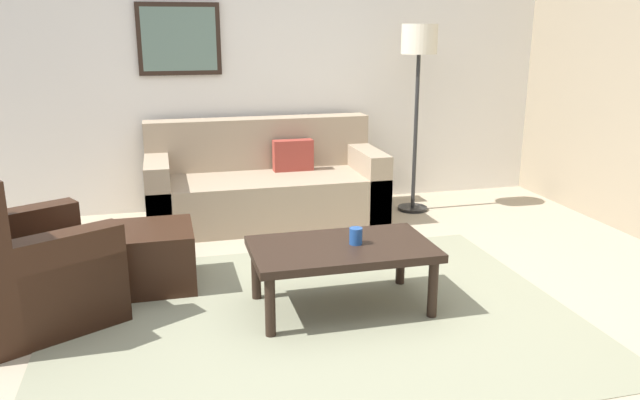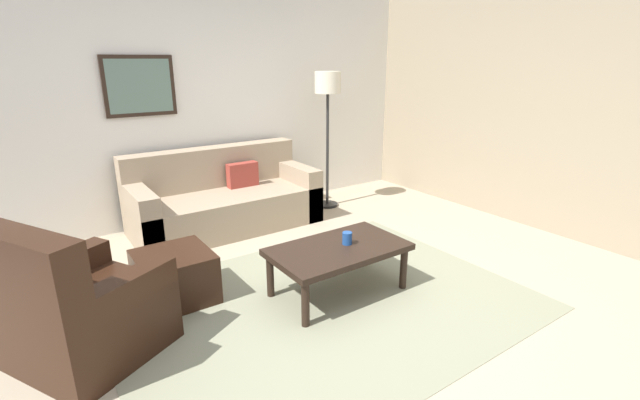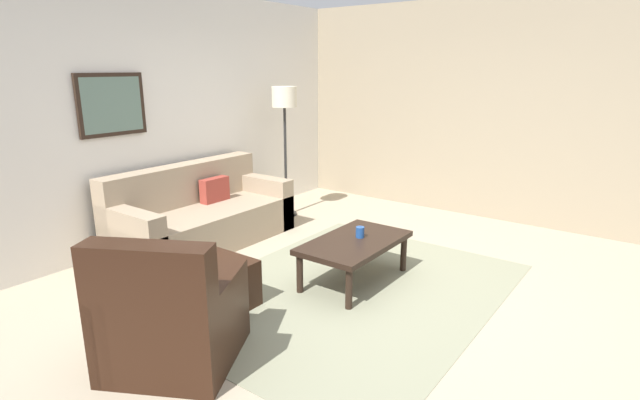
% 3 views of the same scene
% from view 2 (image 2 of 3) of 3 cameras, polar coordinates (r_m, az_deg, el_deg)
% --- Properties ---
extents(ground_plane, '(8.00, 8.00, 0.00)m').
position_cam_2_polar(ground_plane, '(3.60, 0.52, -13.19)').
color(ground_plane, tan).
extents(rear_partition, '(6.00, 0.12, 2.80)m').
position_cam_2_polar(rear_partition, '(5.44, -15.91, 12.33)').
color(rear_partition, silver).
rests_on(rear_partition, ground_plane).
extents(stone_feature_panel, '(0.12, 5.20, 2.80)m').
position_cam_2_polar(stone_feature_panel, '(5.43, 27.85, 10.99)').
color(stone_feature_panel, gray).
rests_on(stone_feature_panel, ground_plane).
extents(area_rug, '(3.12, 2.36, 0.01)m').
position_cam_2_polar(area_rug, '(3.60, 0.52, -13.13)').
color(area_rug, gray).
rests_on(area_rug, ground_plane).
extents(couch_main, '(2.05, 0.92, 0.88)m').
position_cam_2_polar(couch_main, '(5.20, -12.45, -0.08)').
color(couch_main, gray).
rests_on(couch_main, ground_plane).
extents(armchair_leather, '(1.08, 1.08, 0.95)m').
position_cam_2_polar(armchair_leather, '(3.25, -28.83, -13.05)').
color(armchair_leather, black).
rests_on(armchair_leather, ground_plane).
extents(ottoman, '(0.56, 0.56, 0.40)m').
position_cam_2_polar(ottoman, '(3.75, -18.22, -9.37)').
color(ottoman, black).
rests_on(ottoman, ground_plane).
extents(coffee_table, '(1.10, 0.64, 0.41)m').
position_cam_2_polar(coffee_table, '(3.60, 2.38, -6.76)').
color(coffee_table, black).
rests_on(coffee_table, ground_plane).
extents(cup, '(0.08, 0.08, 0.10)m').
position_cam_2_polar(cup, '(3.61, 3.52, -4.95)').
color(cup, '#1E478C').
rests_on(cup, coffee_table).
extents(lamp_standing, '(0.32, 0.32, 1.71)m').
position_cam_2_polar(lamp_standing, '(5.56, 1.01, 13.18)').
color(lamp_standing, black).
rests_on(lamp_standing, ground_plane).
extents(framed_artwork, '(0.73, 0.04, 0.63)m').
position_cam_2_polar(framed_artwork, '(5.17, -22.26, 13.46)').
color(framed_artwork, black).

